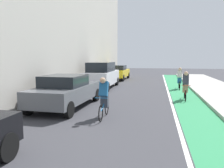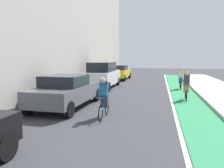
# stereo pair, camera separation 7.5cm
# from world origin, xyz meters

# --- Properties ---
(ground_plane) EXTENTS (74.09, 74.09, 0.00)m
(ground_plane) POSITION_xyz_m (0.00, 12.84, 0.00)
(ground_plane) COLOR #38383D
(bike_lane_paint) EXTENTS (1.60, 33.68, 0.00)m
(bike_lane_paint) POSITION_xyz_m (3.03, 14.84, 0.00)
(bike_lane_paint) COLOR #2D8451
(bike_lane_paint) RESTS_ON ground
(lane_divider_stripe) EXTENTS (0.12, 33.68, 0.00)m
(lane_divider_stripe) POSITION_xyz_m (2.13, 14.84, 0.00)
(lane_divider_stripe) COLOR white
(lane_divider_stripe) RESTS_ON ground
(parked_sedan_gray) EXTENTS (2.14, 4.65, 1.53)m
(parked_sedan_gray) POSITION_xyz_m (-2.78, 10.69, 0.79)
(parked_sedan_gray) COLOR #595B60
(parked_sedan_gray) RESTS_ON ground
(parked_suv_white) EXTENTS (1.88, 4.78, 1.98)m
(parked_suv_white) POSITION_xyz_m (-2.78, 17.46, 1.02)
(parked_suv_white) COLOR silver
(parked_suv_white) RESTS_ON ground
(parked_sedan_yellow_cab) EXTENTS (2.12, 4.50, 1.53)m
(parked_sedan_yellow_cab) POSITION_xyz_m (-2.78, 24.16, 0.79)
(parked_sedan_yellow_cab) COLOR yellow
(parked_sedan_yellow_cab) RESTS_ON ground
(cyclist_mid) EXTENTS (0.48, 1.68, 1.60)m
(cyclist_mid) POSITION_xyz_m (-0.61, 9.26, 0.84)
(cyclist_mid) COLOR black
(cyclist_mid) RESTS_ON ground
(cyclist_trailing) EXTENTS (0.48, 1.66, 1.58)m
(cyclist_trailing) POSITION_xyz_m (2.93, 13.81, 0.80)
(cyclist_trailing) COLOR black
(cyclist_trailing) RESTS_ON ground
(cyclist_far) EXTENTS (0.48, 1.70, 1.60)m
(cyclist_far) POSITION_xyz_m (3.01, 18.13, 0.81)
(cyclist_far) COLOR black
(cyclist_far) RESTS_ON ground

